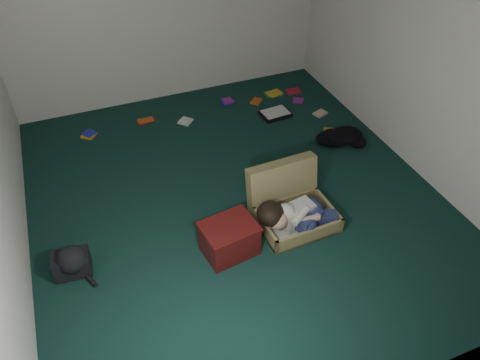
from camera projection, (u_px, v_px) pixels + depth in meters
floor at (235, 197)px, 4.81m from camera, size 4.50×4.50×0.00m
wall_front at (394, 286)px, 2.37m from camera, size 4.50×0.00×4.50m
wall_right at (425, 46)px, 4.53m from camera, size 0.00×4.50×4.50m
suitcase at (291, 204)px, 4.50m from camera, size 0.73×0.72×0.52m
person at (296, 215)px, 4.33m from camera, size 0.78×0.36×0.32m
maroon_bin at (229, 239)px, 4.15m from camera, size 0.52×0.43×0.33m
backpack at (72, 263)px, 4.00m from camera, size 0.41×0.34×0.23m
clothing_pile at (344, 137)px, 5.50m from camera, size 0.51×0.46×0.14m
paper_tray at (275, 114)px, 5.98m from camera, size 0.38×0.30×0.05m
book_scatter at (243, 111)px, 6.06m from camera, size 3.00×1.36×0.02m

